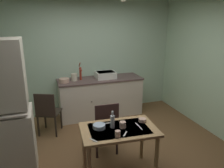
# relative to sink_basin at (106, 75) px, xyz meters

# --- Properties ---
(ground_plane) EXTENTS (5.11, 5.11, 0.00)m
(ground_plane) POSITION_rel_sink_basin_xyz_m (-0.34, -1.63, -0.95)
(ground_plane) COLOR brown
(wall_back) EXTENTS (4.21, 0.10, 2.70)m
(wall_back) POSITION_rel_sink_basin_xyz_m (-0.34, 0.37, 0.40)
(wall_back) COLOR #AFCEB2
(wall_back) RESTS_ON ground
(counter_cabinet) EXTENTS (1.89, 0.64, 0.88)m
(counter_cabinet) POSITION_rel_sink_basin_xyz_m (-0.13, -0.00, -0.51)
(counter_cabinet) COLOR beige
(counter_cabinet) RESTS_ON ground
(sink_basin) EXTENTS (0.44, 0.34, 0.15)m
(sink_basin) POSITION_rel_sink_basin_xyz_m (0.00, 0.00, 0.00)
(sink_basin) COLOR white
(sink_basin) RESTS_ON counter_cabinet
(hand_pump) EXTENTS (0.05, 0.27, 0.39)m
(hand_pump) POSITION_rel_sink_basin_xyz_m (-0.56, 0.05, 0.09)
(hand_pump) COLOR maroon
(hand_pump) RESTS_ON counter_cabinet
(mixing_bowl_counter) EXTENTS (0.21, 0.21, 0.09)m
(mixing_bowl_counter) POSITION_rel_sink_basin_xyz_m (-0.93, -0.05, -0.03)
(mixing_bowl_counter) COLOR tan
(mixing_bowl_counter) RESTS_ON counter_cabinet
(stoneware_crock) EXTENTS (0.13, 0.13, 0.16)m
(stoneware_crock) POSITION_rel_sink_basin_xyz_m (-0.70, 0.03, 0.00)
(stoneware_crock) COLOR beige
(stoneware_crock) RESTS_ON counter_cabinet
(dining_table) EXTENTS (1.08, 0.72, 0.73)m
(dining_table) POSITION_rel_sink_basin_xyz_m (-0.44, -2.05, -0.34)
(dining_table) COLOR #AA8354
(dining_table) RESTS_ON ground
(chair_far_side) EXTENTS (0.41, 0.41, 0.92)m
(chair_far_side) POSITION_rel_sink_basin_xyz_m (-0.47, -1.50, -0.47)
(chair_far_side) COLOR #302020
(chair_far_side) RESTS_ON ground
(chair_by_counter) EXTENTS (0.53, 0.53, 0.87)m
(chair_by_counter) POSITION_rel_sink_basin_xyz_m (-1.33, -0.56, -0.49)
(chair_by_counter) COLOR #2B241C
(chair_by_counter) RESTS_ON ground
(serving_bowl_wide) EXTENTS (0.11, 0.11, 0.05)m
(serving_bowl_wide) POSITION_rel_sink_basin_xyz_m (-0.04, -1.97, -0.20)
(serving_bowl_wide) COLOR tan
(serving_bowl_wide) RESTS_ON dining_table
(soup_bowl_small) EXTENTS (0.17, 0.17, 0.05)m
(soup_bowl_small) POSITION_rel_sink_basin_xyz_m (-0.69, -1.96, -0.20)
(soup_bowl_small) COLOR #9EB2C6
(soup_bowl_small) RESTS_ON dining_table
(teacup_mint) EXTENTS (0.09, 0.09, 0.09)m
(teacup_mint) POSITION_rel_sink_basin_xyz_m (-0.38, -2.05, -0.18)
(teacup_mint) COLOR tan
(teacup_mint) RESTS_ON dining_table
(teacup_cream) EXTENTS (0.07, 0.07, 0.09)m
(teacup_cream) POSITION_rel_sink_basin_xyz_m (-0.53, -2.26, -0.18)
(teacup_cream) COLOR tan
(teacup_cream) RESTS_ON dining_table
(glass_bottle) EXTENTS (0.06, 0.06, 0.25)m
(glass_bottle) POSITION_rel_sink_basin_xyz_m (-0.51, -2.00, -0.13)
(glass_bottle) COLOR #B7BCC1
(glass_bottle) RESTS_ON dining_table
(table_knife) EXTENTS (0.02, 0.22, 0.00)m
(table_knife) POSITION_rel_sink_basin_xyz_m (-0.15, -2.09, -0.22)
(table_knife) COLOR silver
(table_knife) RESTS_ON dining_table
(teaspoon_near_bowl) EXTENTS (0.10, 0.12, 0.00)m
(teaspoon_near_bowl) POSITION_rel_sink_basin_xyz_m (-0.41, -2.22, -0.22)
(teaspoon_near_bowl) COLOR beige
(teaspoon_near_bowl) RESTS_ON dining_table
(teaspoon_by_cup) EXTENTS (0.12, 0.02, 0.00)m
(teaspoon_by_cup) POSITION_rel_sink_basin_xyz_m (-0.53, -1.86, -0.22)
(teaspoon_by_cup) COLOR beige
(teaspoon_by_cup) RESTS_ON dining_table
(serving_spoon) EXTENTS (0.08, 0.12, 0.00)m
(serving_spoon) POSITION_rel_sink_basin_xyz_m (-0.84, -2.24, -0.22)
(serving_spoon) COLOR beige
(serving_spoon) RESTS_ON dining_table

